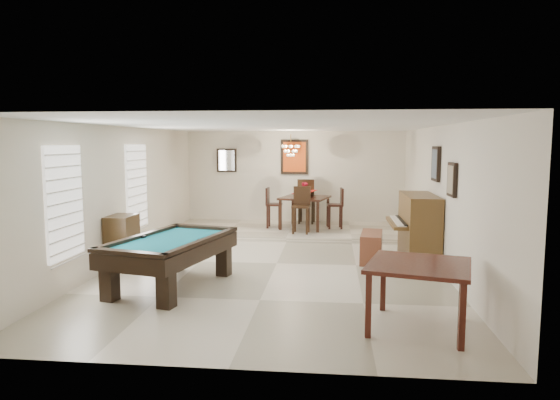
% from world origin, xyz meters
% --- Properties ---
extents(ground_plane, '(6.00, 9.00, 0.02)m').
position_xyz_m(ground_plane, '(0.00, 0.00, -0.01)').
color(ground_plane, beige).
extents(wall_back, '(6.00, 0.04, 2.60)m').
position_xyz_m(wall_back, '(0.00, 4.50, 1.30)').
color(wall_back, silver).
rests_on(wall_back, ground_plane).
extents(wall_front, '(6.00, 0.04, 2.60)m').
position_xyz_m(wall_front, '(0.00, -4.50, 1.30)').
color(wall_front, silver).
rests_on(wall_front, ground_plane).
extents(wall_left, '(0.04, 9.00, 2.60)m').
position_xyz_m(wall_left, '(-3.00, 0.00, 1.30)').
color(wall_left, silver).
rests_on(wall_left, ground_plane).
extents(wall_right, '(0.04, 9.00, 2.60)m').
position_xyz_m(wall_right, '(3.00, 0.00, 1.30)').
color(wall_right, silver).
rests_on(wall_right, ground_plane).
extents(ceiling, '(6.00, 9.00, 0.04)m').
position_xyz_m(ceiling, '(0.00, 0.00, 2.60)').
color(ceiling, white).
rests_on(ceiling, wall_back).
extents(dining_step, '(6.00, 2.50, 0.12)m').
position_xyz_m(dining_step, '(0.00, 3.25, 0.06)').
color(dining_step, beige).
rests_on(dining_step, ground_plane).
extents(window_left_front, '(0.06, 1.00, 1.70)m').
position_xyz_m(window_left_front, '(-2.97, -2.20, 1.40)').
color(window_left_front, white).
rests_on(window_left_front, wall_left).
extents(window_left_rear, '(0.06, 1.00, 1.70)m').
position_xyz_m(window_left_rear, '(-2.97, 0.60, 1.40)').
color(window_left_rear, white).
rests_on(window_left_rear, wall_left).
extents(pool_table, '(1.75, 2.52, 0.76)m').
position_xyz_m(pool_table, '(-1.50, -1.72, 0.38)').
color(pool_table, black).
rests_on(pool_table, ground_plane).
extents(square_table, '(1.46, 1.46, 0.82)m').
position_xyz_m(square_table, '(2.11, -3.14, 0.41)').
color(square_table, '#36140D').
rests_on(square_table, ground_plane).
extents(upright_piano, '(0.88, 1.58, 1.32)m').
position_xyz_m(upright_piano, '(2.54, 0.34, 0.66)').
color(upright_piano, brown).
rests_on(upright_piano, ground_plane).
extents(piano_bench, '(0.51, 1.04, 0.56)m').
position_xyz_m(piano_bench, '(1.81, 0.38, 0.28)').
color(piano_bench, brown).
rests_on(piano_bench, ground_plane).
extents(apothecary_chest, '(0.44, 0.66, 0.98)m').
position_xyz_m(apothecary_chest, '(-2.76, -0.68, 0.49)').
color(apothecary_chest, black).
rests_on(apothecary_chest, ground_plane).
extents(dining_table, '(1.35, 1.35, 0.92)m').
position_xyz_m(dining_table, '(0.35, 3.34, 0.58)').
color(dining_table, black).
rests_on(dining_table, dining_step).
extents(flower_vase, '(0.18, 0.18, 0.27)m').
position_xyz_m(flower_vase, '(0.35, 3.34, 1.17)').
color(flower_vase, maroon).
rests_on(flower_vase, dining_table).
extents(dining_chair_south, '(0.44, 0.44, 1.12)m').
position_xyz_m(dining_chair_south, '(0.30, 2.58, 0.68)').
color(dining_chair_south, black).
rests_on(dining_chair_south, dining_step).
extents(dining_chair_north, '(0.48, 0.48, 1.20)m').
position_xyz_m(dining_chair_north, '(0.36, 4.12, 0.72)').
color(dining_chair_north, black).
rests_on(dining_chair_north, dining_step).
extents(dining_chair_west, '(0.39, 0.39, 1.03)m').
position_xyz_m(dining_chair_west, '(-0.43, 3.31, 0.63)').
color(dining_chair_west, black).
rests_on(dining_chair_west, dining_step).
extents(dining_chair_east, '(0.42, 0.42, 1.03)m').
position_xyz_m(dining_chair_east, '(1.12, 3.37, 0.63)').
color(dining_chair_east, black).
rests_on(dining_chair_east, dining_step).
extents(chandelier, '(0.44, 0.44, 0.60)m').
position_xyz_m(chandelier, '(0.00, 3.20, 2.20)').
color(chandelier, '#FFE5B2').
rests_on(chandelier, ceiling).
extents(back_painting, '(0.75, 0.06, 0.95)m').
position_xyz_m(back_painting, '(0.00, 4.46, 1.90)').
color(back_painting, '#D84C14').
rests_on(back_painting, wall_back).
extents(back_mirror, '(0.55, 0.06, 0.65)m').
position_xyz_m(back_mirror, '(-1.90, 4.46, 1.80)').
color(back_mirror, white).
rests_on(back_mirror, wall_back).
extents(right_picture_upper, '(0.06, 0.55, 0.65)m').
position_xyz_m(right_picture_upper, '(2.96, 0.30, 1.90)').
color(right_picture_upper, slate).
rests_on(right_picture_upper, wall_right).
extents(right_picture_lower, '(0.06, 0.45, 0.55)m').
position_xyz_m(right_picture_lower, '(2.96, -1.00, 1.70)').
color(right_picture_lower, gray).
rests_on(right_picture_lower, wall_right).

